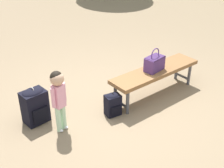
{
  "coord_description": "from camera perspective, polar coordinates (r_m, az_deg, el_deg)",
  "views": [
    {
      "loc": [
        2.51,
        2.83,
        2.54
      ],
      "look_at": [
        0.03,
        0.07,
        0.45
      ],
      "focal_mm": 47.75,
      "sensor_mm": 36.0,
      "label": 1
    }
  ],
  "objects": [
    {
      "name": "ground_plane",
      "position": [
        4.55,
        -0.33,
        -4.53
      ],
      "size": [
        40.0,
        40.0,
        0.0
      ],
      "primitive_type": "plane",
      "color": "#7F6B51",
      "rests_on": "ground"
    },
    {
      "name": "handbag",
      "position": [
        4.64,
        8.14,
        4.04
      ],
      "size": [
        0.33,
        0.21,
        0.37
      ],
      "color": "#4C2D66",
      "rests_on": "park_bench"
    },
    {
      "name": "backpack_large",
      "position": [
        4.25,
        -14.57,
        -3.87
      ],
      "size": [
        0.33,
        0.3,
        0.55
      ],
      "color": "black",
      "rests_on": "ground"
    },
    {
      "name": "backpack_small",
      "position": [
        4.3,
        0.16,
        -3.79
      ],
      "size": [
        0.25,
        0.23,
        0.37
      ],
      "color": "black",
      "rests_on": "ground"
    },
    {
      "name": "park_bench",
      "position": [
        4.74,
        8.3,
        2.13
      ],
      "size": [
        1.62,
        0.49,
        0.45
      ],
      "color": "brown",
      "rests_on": "ground"
    },
    {
      "name": "child_standing",
      "position": [
        3.85,
        -10.25,
        -1.58
      ],
      "size": [
        0.24,
        0.18,
        0.88
      ],
      "color": "#B2D8B2",
      "rests_on": "ground"
    }
  ]
}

